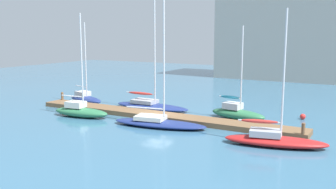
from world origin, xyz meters
TOP-DOWN VIEW (x-y plane):
  - ground_plane at (0.00, 0.00)m, footprint 120.00×120.00m
  - dock_pier at (0.00, 0.00)m, footprint 27.73×2.30m
  - dock_piling_near_end at (-13.46, 1.00)m, footprint 0.28×0.28m
  - dock_piling_far_end at (13.46, -1.00)m, footprint 0.28×0.28m
  - sailboat_0 at (-11.56, 2.74)m, footprint 5.67×3.05m
  - sailboat_1 at (-6.80, -3.24)m, footprint 6.06×2.51m
  - sailboat_2 at (-2.89, 3.31)m, footprint 8.69×2.60m
  - sailboat_3 at (1.81, -2.85)m, footprint 8.69×3.75m
  - sailboat_4 at (6.72, 3.37)m, footprint 5.69×2.65m
  - sailboat_5 at (11.92, -3.59)m, footprint 7.50×3.60m
  - mooring_buoy_red at (12.16, 6.33)m, footprint 0.52×0.52m
  - harbor_building_distant at (3.56, 40.32)m, footprint 24.06×13.08m

SIDE VIEW (x-z plane):
  - ground_plane at x=0.00m, z-range 0.00..0.00m
  - dock_pier at x=0.00m, z-range 0.00..0.46m
  - mooring_buoy_red at x=12.16m, z-range 0.00..0.52m
  - sailboat_3 at x=1.81m, z-range -5.07..5.95m
  - sailboat_2 at x=-2.89m, z-range -6.19..7.22m
  - sailboat_5 at x=11.92m, z-range -4.32..5.37m
  - sailboat_0 at x=-11.56m, z-range -4.06..5.17m
  - sailboat_1 at x=-6.80m, z-range -4.33..5.56m
  - sailboat_4 at x=6.72m, z-range -3.70..4.99m
  - dock_piling_near_end at x=-13.46m, z-range 0.00..1.32m
  - dock_piling_far_end at x=13.46m, z-range 0.00..1.32m
  - harbor_building_distant at x=3.56m, z-range 0.00..19.94m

